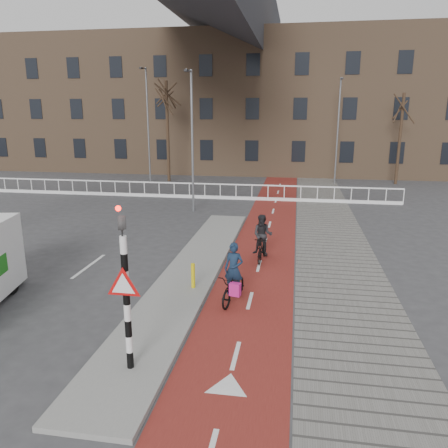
# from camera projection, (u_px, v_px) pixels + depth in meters

# --- Properties ---
(ground) EXTENTS (120.00, 120.00, 0.00)m
(ground) POSITION_uv_depth(u_px,v_px,m) (183.00, 329.00, 11.05)
(ground) COLOR #38383A
(ground) RESTS_ON ground
(bike_lane) EXTENTS (2.50, 60.00, 0.01)m
(bike_lane) POSITION_uv_depth(u_px,v_px,m) (268.00, 230.00, 20.36)
(bike_lane) COLOR maroon
(bike_lane) RESTS_ON ground
(sidewalk) EXTENTS (3.00, 60.00, 0.01)m
(sidewalk) POSITION_uv_depth(u_px,v_px,m) (330.00, 232.00, 19.92)
(sidewalk) COLOR slate
(sidewalk) RESTS_ON ground
(curb_island) EXTENTS (1.80, 16.00, 0.12)m
(curb_island) POSITION_uv_depth(u_px,v_px,m) (192.00, 271.00, 14.96)
(curb_island) COLOR gray
(curb_island) RESTS_ON ground
(traffic_signal) EXTENTS (0.80, 0.80, 3.68)m
(traffic_signal) POSITION_uv_depth(u_px,v_px,m) (125.00, 285.00, 8.72)
(traffic_signal) COLOR black
(traffic_signal) RESTS_ON curb_island
(bollard) EXTENTS (0.12, 0.12, 0.77)m
(bollard) POSITION_uv_depth(u_px,v_px,m) (193.00, 276.00, 13.28)
(bollard) COLOR yellow
(bollard) RESTS_ON curb_island
(cyclist_near) EXTENTS (0.92, 1.76, 1.77)m
(cyclist_near) POSITION_uv_depth(u_px,v_px,m) (234.00, 283.00, 12.49)
(cyclist_near) COLOR black
(cyclist_near) RESTS_ON bike_lane
(cyclist_far) EXTENTS (0.79, 1.63, 1.74)m
(cyclist_far) POSITION_uv_depth(u_px,v_px,m) (262.00, 242.00, 15.95)
(cyclist_far) COLOR black
(cyclist_far) RESTS_ON bike_lane
(railing) EXTENTS (28.00, 0.10, 0.99)m
(railing) POSITION_uv_depth(u_px,v_px,m) (174.00, 193.00, 28.01)
(railing) COLOR silver
(railing) RESTS_ON ground
(townhouse_row) EXTENTS (46.00, 10.00, 15.90)m
(townhouse_row) POSITION_uv_depth(u_px,v_px,m) (237.00, 84.00, 40.15)
(townhouse_row) COLOR #7F6047
(townhouse_row) RESTS_ON ground
(tree_mid) EXTENTS (0.24, 0.24, 7.63)m
(tree_mid) POSITION_uv_depth(u_px,v_px,m) (168.00, 132.00, 33.75)
(tree_mid) COLOR black
(tree_mid) RESTS_ON ground
(tree_right) EXTENTS (0.22, 0.22, 6.69)m
(tree_right) POSITION_uv_depth(u_px,v_px,m) (400.00, 140.00, 32.50)
(tree_right) COLOR black
(tree_right) RESTS_ON ground
(streetlight_near) EXTENTS (0.12, 0.12, 7.47)m
(streetlight_near) POSITION_uv_depth(u_px,v_px,m) (192.00, 143.00, 23.30)
(streetlight_near) COLOR slate
(streetlight_near) RESTS_ON ground
(streetlight_left) EXTENTS (0.12, 0.12, 8.51)m
(streetlight_left) POSITION_uv_depth(u_px,v_px,m) (148.00, 127.00, 33.01)
(streetlight_left) COLOR slate
(streetlight_left) RESTS_ON ground
(streetlight_right) EXTENTS (0.12, 0.12, 7.78)m
(streetlight_right) POSITION_uv_depth(u_px,v_px,m) (338.00, 132.00, 32.64)
(streetlight_right) COLOR slate
(streetlight_right) RESTS_ON ground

